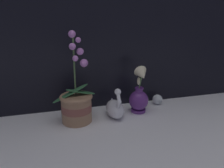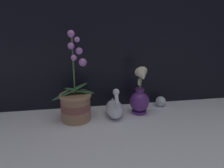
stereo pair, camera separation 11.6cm
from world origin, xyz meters
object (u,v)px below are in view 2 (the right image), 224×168
at_px(blue_vase, 140,98).
at_px(orchid_potted_plant, 76,103).
at_px(glass_sphere, 161,101).
at_px(swan_figurine, 114,108).

bearing_deg(blue_vase, orchid_potted_plant, -176.72).
relative_size(blue_vase, glass_sphere, 4.42).
distance_m(blue_vase, glass_sphere, 0.18).
bearing_deg(swan_figurine, blue_vase, 7.95).
relative_size(orchid_potted_plant, swan_figurine, 2.61).
distance_m(swan_figurine, blue_vase, 0.15).
relative_size(swan_figurine, glass_sphere, 2.87).
height_order(swan_figurine, glass_sphere, swan_figurine).
xyz_separation_m(swan_figurine, blue_vase, (0.15, 0.02, 0.04)).
height_order(swan_figurine, blue_vase, blue_vase).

